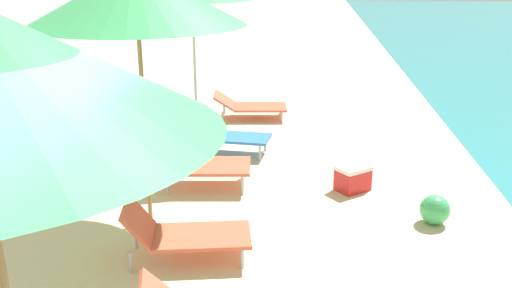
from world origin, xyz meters
TOP-DOWN VIEW (x-y plane):
  - lounger_second_shoreside at (0.75, 4.44)m, footprint 1.32×0.80m
  - lounger_second_inland at (0.91, 2.53)m, footprint 1.36×0.79m
  - lounger_farthest_shoreside at (1.02, 7.89)m, footprint 1.46×0.81m
  - lounger_farthest_inland at (0.85, 5.83)m, footprint 1.43×0.70m
  - person_walking_near at (-3.79, 8.12)m, footprint 0.39×0.28m
  - cooler_box at (2.77, 4.50)m, footprint 0.52×0.51m
  - beach_ball at (3.66, 3.59)m, footprint 0.35×0.35m

SIDE VIEW (x-z plane):
  - cooler_box at x=2.77m, z-range 0.00..0.34m
  - beach_ball at x=3.66m, z-range 0.00..0.35m
  - lounger_farthest_shoreside at x=1.02m, z-range 0.01..0.51m
  - lounger_second_inland at x=0.91m, z-range -0.01..0.61m
  - lounger_farthest_inland at x=0.85m, z-range 0.02..0.60m
  - lounger_second_shoreside at x=0.75m, z-range 0.06..0.58m
  - person_walking_near at x=-3.79m, z-range 0.16..1.75m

